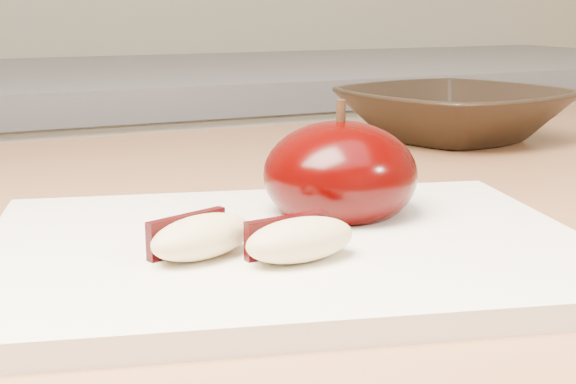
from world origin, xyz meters
name	(u,v)px	position (x,y,z in m)	size (l,w,h in m)	color
back_cabinet	(33,376)	(0.00, 1.20, 0.47)	(2.40, 0.62, 0.94)	silver
cutting_board	(288,249)	(0.05, 0.36, 0.91)	(0.31, 0.23, 0.01)	white
apple_half	(340,175)	(0.10, 0.40, 0.94)	(0.10, 0.10, 0.08)	#2C0000
apple_wedge_a	(201,236)	(0.00, 0.35, 0.92)	(0.06, 0.05, 0.02)	#D6BE88
apple_wedge_b	(299,239)	(0.04, 0.33, 0.92)	(0.06, 0.03, 0.02)	#D6BE88
bowl	(453,114)	(0.36, 0.65, 0.93)	(0.21, 0.21, 0.05)	black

